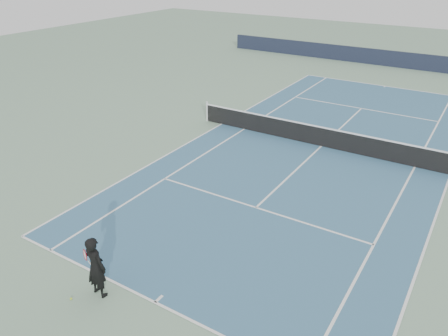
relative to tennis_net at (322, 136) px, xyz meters
The scene contains 6 objects.
ground 0.50m from the tennis_net, ahead, with size 80.00×80.00×0.00m, color gray.
court_surface 0.50m from the tennis_net, ahead, with size 10.97×23.77×0.01m, color #366281.
tennis_net is the anchor object (origin of this frame).
windscreen_far 17.89m from the tennis_net, 90.00° to the left, with size 30.00×0.25×1.20m, color black.
tennis_player 12.48m from the tennis_net, 96.75° to the right, with size 0.80×0.52×1.78m.
tennis_ball 13.10m from the tennis_net, 98.48° to the right, with size 0.06×0.06×0.06m, color #C2DF2D.
Camera 1 is at (6.02, -18.16, 8.12)m, focal length 35.00 mm.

